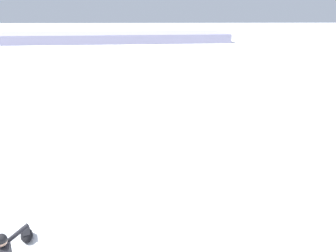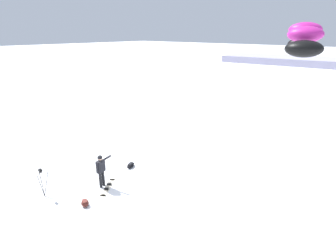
{
  "view_description": "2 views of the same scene",
  "coord_description": "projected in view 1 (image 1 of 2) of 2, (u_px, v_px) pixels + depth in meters",
  "views": [
    {
      "loc": [
        -5.8,
        -2.52,
        5.82
      ],
      "look_at": [
        1.17,
        -2.79,
        3.55
      ],
      "focal_mm": 38.74,
      "sensor_mm": 36.0,
      "label": 1
    },
    {
      "loc": [
        -6.54,
        -9.66,
        7.34
      ],
      "look_at": [
        1.25,
        -3.01,
        3.73
      ],
      "focal_mm": 28.9,
      "sensor_mm": 36.0,
      "label": 2
    }
  ],
  "objects": [
    {
      "name": "gear_bag_large",
      "position": [
        27.0,
        235.0,
        9.56
      ],
      "size": [
        0.69,
        0.5,
        0.24
      ],
      "color": "black",
      "rests_on": "ground_plane"
    },
    {
      "name": "distant_ridge",
      "position": [
        112.0,
        37.0,
        66.35
      ],
      "size": [
        15.5,
        42.2,
        1.52
      ],
      "color": "#AEA9C9",
      "rests_on": "ground_plane"
    }
  ]
}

